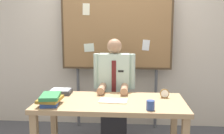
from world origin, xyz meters
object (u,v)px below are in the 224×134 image
(person, at_px, (114,95))
(desk_clock, at_px, (165,94))
(bulletin_board, at_px, (117,29))
(book_stack, at_px, (50,99))
(open_notebook, at_px, (113,101))
(coffee_mug, at_px, (150,105))
(paper_tray, at_px, (61,92))
(desk, at_px, (111,109))

(person, bearing_deg, desk_clock, -35.41)
(person, distance_m, bulletin_board, 1.00)
(bulletin_board, xyz_separation_m, book_stack, (-0.62, -1.29, -0.71))
(book_stack, bearing_deg, person, 52.08)
(open_notebook, bearing_deg, person, 92.70)
(open_notebook, xyz_separation_m, coffee_mug, (0.39, -0.27, 0.04))
(book_stack, bearing_deg, open_notebook, 15.54)
(desk_clock, height_order, paper_tray, desk_clock)
(desk, relative_size, desk_clock, 15.49)
(book_stack, distance_m, paper_tray, 0.45)
(person, relative_size, coffee_mug, 14.76)
(bulletin_board, xyz_separation_m, paper_tray, (-0.63, -0.84, -0.74))
(book_stack, xyz_separation_m, coffee_mug, (1.03, -0.09, -0.01))
(open_notebook, relative_size, paper_tray, 1.16)
(desk_clock, xyz_separation_m, coffee_mug, (-0.19, -0.45, 0.00))
(person, xyz_separation_m, paper_tray, (-0.63, -0.35, 0.13))
(bulletin_board, bearing_deg, book_stack, -115.68)
(coffee_mug, bearing_deg, book_stack, 175.22)
(open_notebook, bearing_deg, desk_clock, 17.54)
(desk, height_order, book_stack, book_stack)
(open_notebook, bearing_deg, desk, 145.46)
(open_notebook, height_order, coffee_mug, coffee_mug)
(person, relative_size, paper_tray, 5.42)
(book_stack, xyz_separation_m, desk_clock, (1.23, 0.36, -0.01))
(book_stack, bearing_deg, desk_clock, 16.49)
(open_notebook, distance_m, coffee_mug, 0.47)
(person, xyz_separation_m, open_notebook, (0.03, -0.62, 0.10))
(bulletin_board, relative_size, coffee_mug, 22.63)
(bulletin_board, height_order, coffee_mug, bulletin_board)
(desk, distance_m, open_notebook, 0.10)
(open_notebook, xyz_separation_m, desk_clock, (0.58, 0.18, 0.04))
(person, bearing_deg, coffee_mug, -64.83)
(desk, bearing_deg, person, 90.00)
(person, relative_size, desk_clock, 13.41)
(open_notebook, bearing_deg, book_stack, -164.46)
(bulletin_board, distance_m, desk_clock, 1.32)
(coffee_mug, bearing_deg, paper_tray, 152.93)
(person, bearing_deg, desk, -90.00)
(desk, height_order, desk_clock, desk_clock)
(book_stack, xyz_separation_m, open_notebook, (0.65, 0.18, -0.06))
(desk, distance_m, coffee_mug, 0.52)
(coffee_mug, bearing_deg, open_notebook, 145.29)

